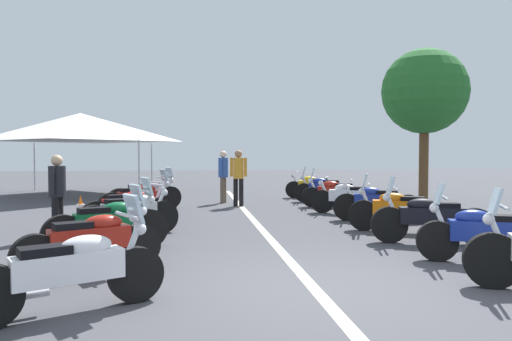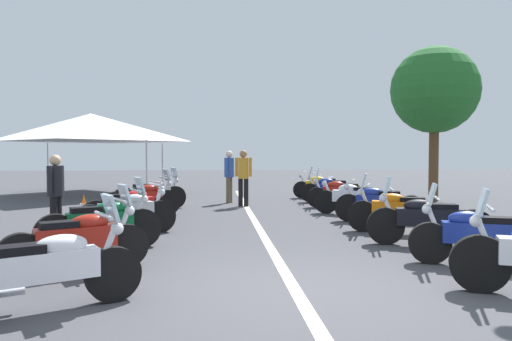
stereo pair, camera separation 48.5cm
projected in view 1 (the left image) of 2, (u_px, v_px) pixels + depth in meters
The scene contains 23 objects.
ground_plane at pixel (316, 290), 5.69m from camera, with size 80.00×80.00×0.00m, color #424247.
lane_centre_stripe at pixel (261, 228), 10.36m from camera, with size 20.48×0.16×0.01m, color beige.
motorcycle_left_row_0 at pixel (72, 269), 4.85m from camera, with size 1.11×1.86×1.19m.
motorcycle_left_row_1 at pixel (92, 240), 6.46m from camera, with size 1.09×1.84×1.20m.
motorcycle_left_row_2 at pixel (109, 223), 7.87m from camera, with size 1.04×1.94×1.23m.
motorcycle_left_row_3 at pixel (130, 213), 9.36m from camera, with size 1.10×1.88×1.01m.
motorcycle_left_row_4 at pixel (130, 206), 10.61m from camera, with size 1.16×1.90×0.99m.
motorcycle_left_row_5 at pixel (140, 199), 12.18m from camera, with size 1.00×1.93×1.22m.
motorcycle_left_row_6 at pixel (146, 194), 13.66m from camera, with size 1.13×2.03×1.22m.
motorcycle_right_row_1 at pixel (484, 233), 7.08m from camera, with size 0.94×1.92×1.20m.
motorcycle_right_row_2 at pixel (430, 218), 8.58m from camera, with size 0.88×2.11×1.22m.
motorcycle_right_row_3 at pixel (400, 209), 9.89m from camera, with size 1.01×2.06×1.21m.
motorcycle_right_row_4 at pixel (377, 202), 11.38m from camera, with size 0.96×2.01×1.01m.
motorcycle_right_row_5 at pixel (350, 197), 12.79m from camera, with size 1.08×2.04×1.00m.
motorcycle_right_row_6 at pixel (335, 192), 14.34m from camera, with size 0.83×2.07×1.20m.
motorcycle_right_row_7 at pixel (324, 188), 15.82m from camera, with size 0.86×2.00×1.21m.
motorcycle_right_row_8 at pixel (314, 186), 17.20m from camera, with size 1.01×2.01×0.99m.
traffic_cone_0 at pixel (81, 208), 11.79m from camera, with size 0.36×0.36×0.61m.
bystander_0 at pixel (238, 173), 14.61m from camera, with size 0.32×0.51×1.73m.
bystander_1 at pixel (223, 172), 15.61m from camera, with size 0.49×0.32×1.71m.
bystander_2 at pixel (57, 189), 9.21m from camera, with size 0.52×0.32×1.61m.
roadside_tree_0 at pixel (425, 92), 16.39m from camera, with size 2.92×2.92×5.23m.
event_tent at pixel (80, 127), 18.59m from camera, with size 5.59×5.59×3.20m.
Camera 1 is at (-5.49, 1.44, 1.64)m, focal length 33.44 mm.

